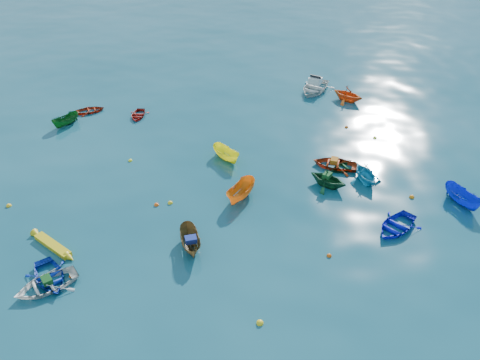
# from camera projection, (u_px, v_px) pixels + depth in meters

# --- Properties ---
(ground) EXTENTS (160.00, 160.00, 0.00)m
(ground) POSITION_uv_depth(u_px,v_px,m) (232.00, 229.00, 29.78)
(ground) COLOR #0A3E4E
(ground) RESTS_ON ground
(dinghy_blue_sw) EXTENTS (3.75, 3.86, 0.65)m
(dinghy_blue_sw) POSITION_uv_depth(u_px,v_px,m) (50.00, 280.00, 26.11)
(dinghy_blue_sw) COLOR #0E31B3
(dinghy_blue_sw) RESTS_ON ground
(dinghy_white_near) EXTENTS (4.11, 4.05, 0.70)m
(dinghy_white_near) POSITION_uv_depth(u_px,v_px,m) (47.00, 287.00, 25.65)
(dinghy_white_near) COLOR silver
(dinghy_white_near) RESTS_ON ground
(sampan_brown_mid) EXTENTS (2.11, 3.22, 1.17)m
(sampan_brown_mid) POSITION_uv_depth(u_px,v_px,m) (191.00, 247.00, 28.34)
(sampan_brown_mid) COLOR brown
(sampan_brown_mid) RESTS_ON ground
(dinghy_blue_se) EXTENTS (4.04, 4.18, 0.71)m
(dinghy_blue_se) POSITION_uv_depth(u_px,v_px,m) (395.00, 229.00, 29.79)
(dinghy_blue_se) COLOR #0F15C1
(dinghy_blue_se) RESTS_ON ground
(sampan_yellow_mid) EXTENTS (2.88, 2.90, 1.15)m
(sampan_yellow_mid) POSITION_uv_depth(u_px,v_px,m) (226.00, 159.00, 36.79)
(sampan_yellow_mid) COLOR #FFF016
(sampan_yellow_mid) RESTS_ON ground
(dinghy_green_e) EXTENTS (2.97, 2.74, 0.50)m
(dinghy_green_e) POSITION_uv_depth(u_px,v_px,m) (344.00, 169.00, 35.61)
(dinghy_green_e) COLOR #10461F
(dinghy_green_e) RESTS_ON ground
(dinghy_cyan_se) EXTENTS (3.24, 3.47, 1.48)m
(dinghy_cyan_se) POSITION_uv_depth(u_px,v_px,m) (364.00, 181.00, 34.30)
(dinghy_cyan_se) COLOR teal
(dinghy_cyan_se) RESTS_ON ground
(dinghy_red_nw) EXTENTS (3.17, 2.86, 0.54)m
(dinghy_red_nw) POSITION_uv_depth(u_px,v_px,m) (91.00, 112.00, 43.87)
(dinghy_red_nw) COLOR #9C240D
(dinghy_red_nw) RESTS_ON ground
(sampan_orange_n) EXTENTS (2.38, 3.42, 1.24)m
(sampan_orange_n) POSITION_uv_depth(u_px,v_px,m) (241.00, 198.00, 32.53)
(sampan_orange_n) COLOR orange
(sampan_orange_n) RESTS_ON ground
(dinghy_green_n) EXTENTS (3.59, 3.45, 1.46)m
(dinghy_green_n) POSITION_uv_depth(u_px,v_px,m) (327.00, 186.00, 33.76)
(dinghy_green_n) COLOR #0F4322
(dinghy_green_n) RESTS_ON ground
(dinghy_red_ne) EXTENTS (3.80, 3.04, 0.70)m
(dinghy_red_ne) POSITION_uv_depth(u_px,v_px,m) (335.00, 167.00, 35.91)
(dinghy_red_ne) COLOR #9D2C0D
(dinghy_red_ne) RESTS_ON ground
(sampan_blue_far) EXTENTS (2.50, 3.28, 1.20)m
(sampan_blue_far) POSITION_uv_depth(u_px,v_px,m) (461.00, 203.00, 32.02)
(sampan_blue_far) COLOR #1029CC
(sampan_blue_far) RESTS_ON ground
(dinghy_red_far) EXTENTS (1.94, 2.61, 0.52)m
(dinghy_red_far) POSITION_uv_depth(u_px,v_px,m) (138.00, 116.00, 43.06)
(dinghy_red_far) COLOR #A0150D
(dinghy_red_far) RESTS_ON ground
(dinghy_orange_far) EXTENTS (4.05, 3.95, 1.62)m
(dinghy_orange_far) POSITION_uv_depth(u_px,v_px,m) (347.00, 101.00, 45.93)
(dinghy_orange_far) COLOR #E45615
(dinghy_orange_far) RESTS_ON ground
(sampan_green_far) EXTENTS (2.23, 2.89, 1.06)m
(sampan_green_far) POSITION_uv_depth(u_px,v_px,m) (67.00, 125.00, 41.66)
(sampan_green_far) COLOR #13551B
(sampan_green_far) RESTS_ON ground
(kayak_yellow) EXTENTS (3.52, 2.47, 0.38)m
(kayak_yellow) POSITION_uv_depth(u_px,v_px,m) (53.00, 247.00, 28.35)
(kayak_yellow) COLOR gold
(kayak_yellow) RESTS_ON ground
(motorboat_white) EXTENTS (4.91, 5.59, 1.56)m
(motorboat_white) POSITION_uv_depth(u_px,v_px,m) (314.00, 91.00, 47.93)
(motorboat_white) COLOR silver
(motorboat_white) RESTS_ON ground
(tarp_green_a) EXTENTS (0.80, 0.81, 0.31)m
(tarp_green_a) POSITION_uv_depth(u_px,v_px,m) (47.00, 280.00, 25.42)
(tarp_green_a) COLOR #114517
(tarp_green_a) RESTS_ON dinghy_white_near
(tarp_blue_a) EXTENTS (0.83, 0.73, 0.33)m
(tarp_blue_a) POSITION_uv_depth(u_px,v_px,m) (191.00, 239.00, 27.80)
(tarp_blue_a) COLOR navy
(tarp_blue_a) RESTS_ON sampan_brown_mid
(tarp_green_b) EXTENTS (0.76, 0.81, 0.32)m
(tarp_green_b) POSITION_uv_depth(u_px,v_px,m) (327.00, 175.00, 33.31)
(tarp_green_b) COLOR #114718
(tarp_green_b) RESTS_ON dinghy_green_n
(tarp_orange_b) EXTENTS (0.67, 0.81, 0.35)m
(tarp_orange_b) POSITION_uv_depth(u_px,v_px,m) (334.00, 161.00, 35.64)
(tarp_orange_b) COLOR #B35E12
(tarp_orange_b) RESTS_ON dinghy_red_ne
(buoy_or_a) EXTENTS (0.32, 0.32, 0.32)m
(buoy_or_a) POSITION_uv_depth(u_px,v_px,m) (72.00, 276.00, 26.34)
(buoy_or_a) COLOR #FF650D
(buoy_or_a) RESTS_ON ground
(buoy_ye_a) EXTENTS (0.38, 0.38, 0.38)m
(buoy_ye_a) POSITION_uv_depth(u_px,v_px,m) (260.00, 323.00, 23.64)
(buoy_ye_a) COLOR yellow
(buoy_ye_a) RESTS_ON ground
(buoy_or_b) EXTENTS (0.30, 0.30, 0.30)m
(buoy_or_b) POSITION_uv_depth(u_px,v_px,m) (329.00, 256.00, 27.70)
(buoy_or_b) COLOR #CE4C0B
(buoy_or_b) RESTS_ON ground
(buoy_ye_b) EXTENTS (0.36, 0.36, 0.36)m
(buoy_ye_b) POSITION_uv_depth(u_px,v_px,m) (9.00, 206.00, 31.76)
(buoy_ye_b) COLOR yellow
(buoy_ye_b) RESTS_ON ground
(buoy_or_c) EXTENTS (0.35, 0.35, 0.35)m
(buoy_or_c) POSITION_uv_depth(u_px,v_px,m) (157.00, 205.00, 31.85)
(buoy_or_c) COLOR #F8520D
(buoy_or_c) RESTS_ON ground
(buoy_ye_c) EXTENTS (0.35, 0.35, 0.35)m
(buoy_ye_c) POSITION_uv_depth(u_px,v_px,m) (170.00, 203.00, 32.03)
(buoy_ye_c) COLOR yellow
(buoy_ye_c) RESTS_ON ground
(buoy_or_d) EXTENTS (0.36, 0.36, 0.36)m
(buoy_or_d) POSITION_uv_depth(u_px,v_px,m) (412.00, 197.00, 32.59)
(buoy_or_d) COLOR orange
(buoy_or_d) RESTS_ON ground
(buoy_ye_d) EXTENTS (0.31, 0.31, 0.31)m
(buoy_ye_d) POSITION_uv_depth(u_px,v_px,m) (130.00, 161.00, 36.61)
(buoy_ye_d) COLOR #FFF01A
(buoy_ye_d) RESTS_ON ground
(buoy_or_e) EXTENTS (0.31, 0.31, 0.31)m
(buoy_or_e) POSITION_uv_depth(u_px,v_px,m) (346.00, 127.00, 41.27)
(buoy_or_e) COLOR #D9510B
(buoy_or_e) RESTS_ON ground
(buoy_ye_e) EXTENTS (0.32, 0.32, 0.32)m
(buoy_ye_e) POSITION_uv_depth(u_px,v_px,m) (375.00, 138.00, 39.66)
(buoy_ye_e) COLOR yellow
(buoy_ye_e) RESTS_ON ground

